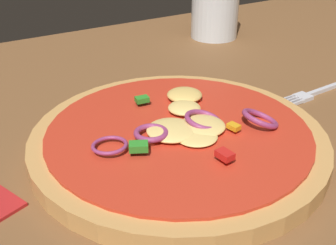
# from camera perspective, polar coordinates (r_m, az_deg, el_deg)

# --- Properties ---
(dining_table) EXTENTS (1.36, 0.83, 0.03)m
(dining_table) POSITION_cam_1_polar(r_m,az_deg,el_deg) (0.48, 3.84, -1.98)
(dining_table) COLOR brown
(dining_table) RESTS_ON ground
(pizza) EXTENTS (0.30, 0.30, 0.04)m
(pizza) POSITION_cam_1_polar(r_m,az_deg,el_deg) (0.43, 1.47, -2.07)
(pizza) COLOR tan
(pizza) RESTS_ON dining_table
(fork) EXTENTS (0.18, 0.02, 0.01)m
(fork) POSITION_cam_1_polar(r_m,az_deg,el_deg) (0.59, 19.79, 4.04)
(fork) COLOR silver
(fork) RESTS_ON dining_table
(beer_glass) EXTENTS (0.08, 0.08, 0.12)m
(beer_glass) POSITION_cam_1_polar(r_m,az_deg,el_deg) (0.77, 6.35, 15.13)
(beer_glass) COLOR silver
(beer_glass) RESTS_ON dining_table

